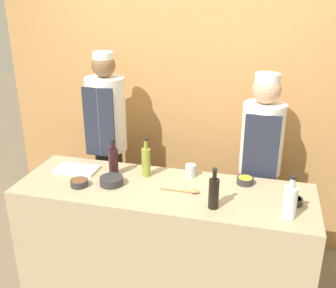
{
  "coord_description": "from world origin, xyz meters",
  "views": [
    {
      "loc": [
        0.65,
        -2.35,
        2.19
      ],
      "look_at": [
        0.0,
        0.13,
        1.17
      ],
      "focal_mm": 42.0,
      "sensor_mm": 36.0,
      "label": 1
    }
  ],
  "objects_px": {
    "sauce_bowl_orange": "(111,180)",
    "bottle_clear": "(290,201)",
    "sauce_bowl_green": "(293,201)",
    "bottle_soy": "(214,193)",
    "chef_left": "(108,145)",
    "bottle_oil": "(146,161)",
    "bottle_wine": "(113,161)",
    "sauce_bowl_brown": "(79,183)",
    "cutting_board": "(77,169)",
    "sauce_bowl_yellow": "(245,180)",
    "wooden_spoon": "(186,191)",
    "chef_right": "(259,166)",
    "cup_steel": "(191,170)"
  },
  "relations": [
    {
      "from": "bottle_soy",
      "to": "chef_left",
      "type": "relative_size",
      "value": 0.16
    },
    {
      "from": "sauce_bowl_brown",
      "to": "sauce_bowl_orange",
      "type": "distance_m",
      "value": 0.23
    },
    {
      "from": "sauce_bowl_yellow",
      "to": "cup_steel",
      "type": "xyz_separation_m",
      "value": [
        -0.4,
        0.02,
        0.02
      ]
    },
    {
      "from": "sauce_bowl_orange",
      "to": "chef_right",
      "type": "relative_size",
      "value": 0.1
    },
    {
      "from": "sauce_bowl_orange",
      "to": "cup_steel",
      "type": "bearing_deg",
      "value": 28.06
    },
    {
      "from": "cup_steel",
      "to": "chef_right",
      "type": "relative_size",
      "value": 0.06
    },
    {
      "from": "cutting_board",
      "to": "sauce_bowl_orange",
      "type": "bearing_deg",
      "value": -23.03
    },
    {
      "from": "sauce_bowl_orange",
      "to": "bottle_clear",
      "type": "height_order",
      "value": "bottle_clear"
    },
    {
      "from": "sauce_bowl_orange",
      "to": "bottle_soy",
      "type": "bearing_deg",
      "value": -10.12
    },
    {
      "from": "sauce_bowl_orange",
      "to": "bottle_wine",
      "type": "distance_m",
      "value": 0.18
    },
    {
      "from": "wooden_spoon",
      "to": "chef_right",
      "type": "relative_size",
      "value": 0.16
    },
    {
      "from": "bottle_oil",
      "to": "bottle_wine",
      "type": "bearing_deg",
      "value": -170.97
    },
    {
      "from": "sauce_bowl_brown",
      "to": "bottle_soy",
      "type": "distance_m",
      "value": 0.96
    },
    {
      "from": "sauce_bowl_orange",
      "to": "bottle_clear",
      "type": "distance_m",
      "value": 1.21
    },
    {
      "from": "cup_steel",
      "to": "chef_right",
      "type": "bearing_deg",
      "value": 31.75
    },
    {
      "from": "bottle_wine",
      "to": "cup_steel",
      "type": "height_order",
      "value": "bottle_wine"
    },
    {
      "from": "sauce_bowl_green",
      "to": "bottle_clear",
      "type": "bearing_deg",
      "value": -101.51
    },
    {
      "from": "bottle_wine",
      "to": "wooden_spoon",
      "type": "height_order",
      "value": "bottle_wine"
    },
    {
      "from": "sauce_bowl_yellow",
      "to": "bottle_wine",
      "type": "height_order",
      "value": "bottle_wine"
    },
    {
      "from": "sauce_bowl_yellow",
      "to": "chef_left",
      "type": "relative_size",
      "value": 0.07
    },
    {
      "from": "bottle_soy",
      "to": "bottle_oil",
      "type": "height_order",
      "value": "bottle_oil"
    },
    {
      "from": "cutting_board",
      "to": "bottle_oil",
      "type": "bearing_deg",
      "value": 5.13
    },
    {
      "from": "cutting_board",
      "to": "cup_steel",
      "type": "relative_size",
      "value": 3.51
    },
    {
      "from": "sauce_bowl_green",
      "to": "bottle_wine",
      "type": "bearing_deg",
      "value": 174.94
    },
    {
      "from": "sauce_bowl_orange",
      "to": "bottle_clear",
      "type": "relative_size",
      "value": 0.6
    },
    {
      "from": "sauce_bowl_yellow",
      "to": "wooden_spoon",
      "type": "height_order",
      "value": "sauce_bowl_yellow"
    },
    {
      "from": "bottle_oil",
      "to": "sauce_bowl_yellow",
      "type": "bearing_deg",
      "value": 4.39
    },
    {
      "from": "sauce_bowl_green",
      "to": "wooden_spoon",
      "type": "bearing_deg",
      "value": -177.94
    },
    {
      "from": "bottle_soy",
      "to": "cup_steel",
      "type": "distance_m",
      "value": 0.47
    },
    {
      "from": "bottle_wine",
      "to": "chef_right",
      "type": "xyz_separation_m",
      "value": [
        1.05,
        0.42,
        -0.11
      ]
    },
    {
      "from": "chef_right",
      "to": "bottle_soy",
      "type": "bearing_deg",
      "value": -110.04
    },
    {
      "from": "wooden_spoon",
      "to": "chef_right",
      "type": "height_order",
      "value": "chef_right"
    },
    {
      "from": "sauce_bowl_green",
      "to": "cutting_board",
      "type": "xyz_separation_m",
      "value": [
        -1.59,
        0.1,
        -0.01
      ]
    },
    {
      "from": "bottle_soy",
      "to": "chef_left",
      "type": "height_order",
      "value": "chef_left"
    },
    {
      "from": "sauce_bowl_yellow",
      "to": "chef_right",
      "type": "relative_size",
      "value": 0.07
    },
    {
      "from": "cutting_board",
      "to": "bottle_clear",
      "type": "distance_m",
      "value": 1.58
    },
    {
      "from": "bottle_wine",
      "to": "sauce_bowl_yellow",
      "type": "bearing_deg",
      "value": 5.57
    },
    {
      "from": "bottle_wine",
      "to": "chef_right",
      "type": "height_order",
      "value": "chef_right"
    },
    {
      "from": "wooden_spoon",
      "to": "chef_left",
      "type": "xyz_separation_m",
      "value": [
        -0.8,
        0.56,
        0.04
      ]
    },
    {
      "from": "sauce_bowl_yellow",
      "to": "wooden_spoon",
      "type": "bearing_deg",
      "value": -148.69
    },
    {
      "from": "bottle_wine",
      "to": "chef_left",
      "type": "relative_size",
      "value": 0.16
    },
    {
      "from": "bottle_soy",
      "to": "chef_right",
      "type": "xyz_separation_m",
      "value": [
        0.26,
        0.71,
        -0.11
      ]
    },
    {
      "from": "sauce_bowl_green",
      "to": "wooden_spoon",
      "type": "height_order",
      "value": "sauce_bowl_green"
    },
    {
      "from": "cup_steel",
      "to": "sauce_bowl_green",
      "type": "bearing_deg",
      "value": -17.65
    },
    {
      "from": "bottle_soy",
      "to": "bottle_wine",
      "type": "bearing_deg",
      "value": 159.78
    },
    {
      "from": "cup_steel",
      "to": "wooden_spoon",
      "type": "bearing_deg",
      "value": -85.93
    },
    {
      "from": "sauce_bowl_green",
      "to": "bottle_oil",
      "type": "distance_m",
      "value": 1.06
    },
    {
      "from": "chef_left",
      "to": "chef_right",
      "type": "height_order",
      "value": "chef_left"
    },
    {
      "from": "chef_right",
      "to": "cutting_board",
      "type": "bearing_deg",
      "value": -162.36
    },
    {
      "from": "sauce_bowl_orange",
      "to": "cup_steel",
      "type": "distance_m",
      "value": 0.58
    }
  ]
}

